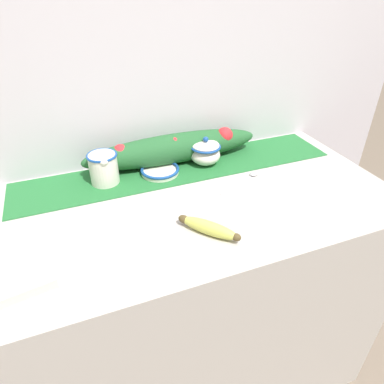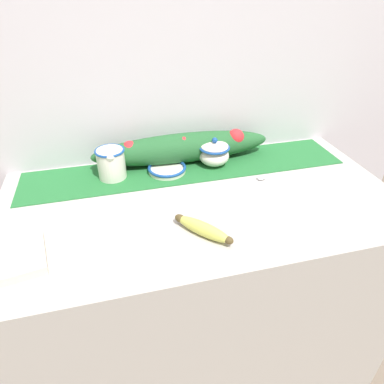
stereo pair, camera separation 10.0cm
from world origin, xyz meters
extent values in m
plane|color=#7A6B5B|center=(0.00, 0.00, 0.00)|extent=(12.00, 12.00, 0.00)
cube|color=#B7B2AD|center=(0.00, 0.00, 0.45)|extent=(1.23, 0.64, 0.91)
cube|color=silver|center=(0.00, 0.34, 1.20)|extent=(2.03, 0.04, 2.40)
cube|color=#236B33|center=(0.00, 0.20, 0.91)|extent=(1.13, 0.21, 0.00)
cylinder|color=white|center=(-0.26, 0.20, 0.96)|extent=(0.09, 0.09, 0.10)
torus|color=#194793|center=(-0.26, 0.20, 1.01)|extent=(0.10, 0.10, 0.01)
torus|color=white|center=(-0.26, 0.26, 0.97)|extent=(0.05, 0.01, 0.05)
ellipsoid|color=white|center=(-0.26, 0.16, 1.01)|extent=(0.03, 0.02, 0.02)
ellipsoid|color=white|center=(0.10, 0.20, 0.95)|extent=(0.11, 0.11, 0.07)
torus|color=#194793|center=(0.10, 0.20, 0.98)|extent=(0.11, 0.11, 0.01)
ellipsoid|color=white|center=(0.10, 0.20, 0.99)|extent=(0.10, 0.10, 0.02)
sphere|color=#194793|center=(0.10, 0.20, 1.01)|extent=(0.02, 0.02, 0.02)
cylinder|color=white|center=(-0.07, 0.19, 0.92)|extent=(0.13, 0.13, 0.01)
torus|color=#194793|center=(-0.07, 0.19, 0.93)|extent=(0.13, 0.13, 0.01)
ellipsoid|color=#CCD156|center=(-0.04, -0.16, 0.93)|extent=(0.14, 0.15, 0.04)
ellipsoid|color=brown|center=(-0.09, -0.10, 0.93)|extent=(0.04, 0.04, 0.02)
ellipsoid|color=brown|center=(0.01, -0.22, 0.93)|extent=(0.03, 0.03, 0.02)
cube|color=#B7B7BC|center=(0.14, 0.03, 0.91)|extent=(0.15, 0.07, 0.00)
ellipsoid|color=#B7B7BC|center=(0.23, 0.07, 0.91)|extent=(0.04, 0.04, 0.01)
cube|color=silver|center=(-0.52, -0.15, 0.92)|extent=(0.18, 0.18, 0.03)
ellipsoid|color=#235B2D|center=(0.00, 0.26, 0.97)|extent=(0.65, 0.12, 0.10)
sphere|color=red|center=(-0.19, 0.26, 0.98)|extent=(0.06, 0.06, 0.06)
sphere|color=red|center=(0.00, 0.25, 0.98)|extent=(0.06, 0.06, 0.06)
sphere|color=red|center=(0.20, 0.25, 0.99)|extent=(0.06, 0.06, 0.06)
camera|label=1|loc=(-0.34, -0.81, 1.51)|focal=32.00mm
camera|label=2|loc=(-0.25, -0.84, 1.51)|focal=32.00mm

